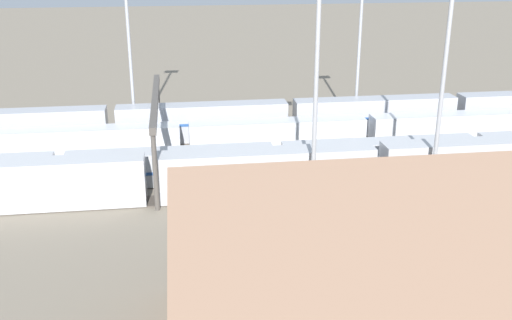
{
  "coord_description": "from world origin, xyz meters",
  "views": [
    {
      "loc": [
        13.57,
        68.04,
        25.44
      ],
      "look_at": [
        4.83,
        5.64,
        2.5
      ],
      "focal_mm": 41.82,
      "sensor_mm": 36.0,
      "label": 1
    }
  ],
  "objects_px": {
    "train_on_track_3": "(259,162)",
    "train_on_track_4": "(377,167)",
    "train_on_track_1": "(267,134)",
    "light_mast_0": "(361,21)",
    "train_on_track_0": "(290,119)",
    "light_mast_1": "(449,30)",
    "light_mast_3": "(318,32)",
    "signal_gantry": "(156,108)"
  },
  "relations": [
    {
      "from": "train_on_track_3",
      "to": "light_mast_0",
      "type": "height_order",
      "value": "light_mast_0"
    },
    {
      "from": "train_on_track_3",
      "to": "train_on_track_4",
      "type": "distance_m",
      "value": 13.2
    },
    {
      "from": "train_on_track_4",
      "to": "train_on_track_3",
      "type": "bearing_deg",
      "value": -22.29
    },
    {
      "from": "train_on_track_3",
      "to": "signal_gantry",
      "type": "distance_m",
      "value": 13.62
    },
    {
      "from": "train_on_track_1",
      "to": "light_mast_3",
      "type": "distance_m",
      "value": 24.33
    },
    {
      "from": "train_on_track_1",
      "to": "train_on_track_4",
      "type": "distance_m",
      "value": 17.87
    },
    {
      "from": "train_on_track_1",
      "to": "light_mast_0",
      "type": "height_order",
      "value": "light_mast_0"
    },
    {
      "from": "light_mast_0",
      "to": "light_mast_1",
      "type": "xyz_separation_m",
      "value": [
        -0.55,
        25.83,
        2.31
      ]
    },
    {
      "from": "train_on_track_0",
      "to": "train_on_track_4",
      "type": "relative_size",
      "value": 1.0
    },
    {
      "from": "train_on_track_4",
      "to": "light_mast_1",
      "type": "bearing_deg",
      "value": 149.15
    },
    {
      "from": "train_on_track_3",
      "to": "light_mast_1",
      "type": "relative_size",
      "value": 5.01
    },
    {
      "from": "train_on_track_3",
      "to": "light_mast_1",
      "type": "height_order",
      "value": "light_mast_1"
    },
    {
      "from": "light_mast_0",
      "to": "train_on_track_3",
      "type": "bearing_deg",
      "value": 46.84
    },
    {
      "from": "train_on_track_4",
      "to": "light_mast_0",
      "type": "distance_m",
      "value": 26.5
    },
    {
      "from": "train_on_track_1",
      "to": "train_on_track_3",
      "type": "relative_size",
      "value": 0.83
    },
    {
      "from": "train_on_track_4",
      "to": "light_mast_3",
      "type": "distance_m",
      "value": 17.45
    },
    {
      "from": "train_on_track_3",
      "to": "train_on_track_4",
      "type": "relative_size",
      "value": 1.45
    },
    {
      "from": "train_on_track_0",
      "to": "train_on_track_1",
      "type": "bearing_deg",
      "value": 51.27
    },
    {
      "from": "train_on_track_3",
      "to": "light_mast_1",
      "type": "xyz_separation_m",
      "value": [
        -17.25,
        8.02,
        15.59
      ]
    },
    {
      "from": "train_on_track_0",
      "to": "train_on_track_4",
      "type": "distance_m",
      "value": 20.79
    },
    {
      "from": "train_on_track_3",
      "to": "train_on_track_0",
      "type": "bearing_deg",
      "value": -113.46
    },
    {
      "from": "train_on_track_3",
      "to": "signal_gantry",
      "type": "relative_size",
      "value": 5.56
    },
    {
      "from": "train_on_track_1",
      "to": "light_mast_1",
      "type": "xyz_separation_m",
      "value": [
        -14.75,
        18.02,
        15.57
      ]
    },
    {
      "from": "train_on_track_1",
      "to": "light_mast_1",
      "type": "relative_size",
      "value": 4.13
    },
    {
      "from": "train_on_track_3",
      "to": "light_mast_3",
      "type": "distance_m",
      "value": 18.34
    },
    {
      "from": "train_on_track_1",
      "to": "light_mast_1",
      "type": "distance_m",
      "value": 28.01
    },
    {
      "from": "train_on_track_4",
      "to": "light_mast_3",
      "type": "xyz_separation_m",
      "value": [
        7.99,
        3.55,
        15.1
      ]
    },
    {
      "from": "light_mast_1",
      "to": "signal_gantry",
      "type": "height_order",
      "value": "light_mast_1"
    },
    {
      "from": "light_mast_3",
      "to": "light_mast_1",
      "type": "bearing_deg",
      "value": -177.65
    },
    {
      "from": "train_on_track_1",
      "to": "light_mast_0",
      "type": "bearing_deg",
      "value": -151.18
    },
    {
      "from": "train_on_track_4",
      "to": "light_mast_1",
      "type": "relative_size",
      "value": 3.44
    },
    {
      "from": "signal_gantry",
      "to": "light_mast_1",
      "type": "bearing_deg",
      "value": 155.63
    },
    {
      "from": "train_on_track_1",
      "to": "train_on_track_4",
      "type": "relative_size",
      "value": 1.2
    },
    {
      "from": "light_mast_1",
      "to": "signal_gantry",
      "type": "relative_size",
      "value": 1.11
    },
    {
      "from": "train_on_track_0",
      "to": "light_mast_1",
      "type": "bearing_deg",
      "value": 115.01
    },
    {
      "from": "train_on_track_4",
      "to": "train_on_track_0",
      "type": "bearing_deg",
      "value": -74.12
    },
    {
      "from": "train_on_track_0",
      "to": "light_mast_1",
      "type": "relative_size",
      "value": 3.44
    },
    {
      "from": "light_mast_0",
      "to": "light_mast_3",
      "type": "xyz_separation_m",
      "value": [
        12.49,
        26.36,
        2.39
      ]
    },
    {
      "from": "train_on_track_1",
      "to": "train_on_track_0",
      "type": "bearing_deg",
      "value": -128.73
    },
    {
      "from": "light_mast_0",
      "to": "light_mast_1",
      "type": "relative_size",
      "value": 0.85
    },
    {
      "from": "train_on_track_0",
      "to": "train_on_track_3",
      "type": "height_order",
      "value": "train_on_track_0"
    },
    {
      "from": "light_mast_0",
      "to": "signal_gantry",
      "type": "bearing_deg",
      "value": 24.45
    }
  ]
}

